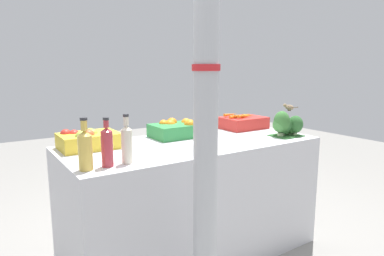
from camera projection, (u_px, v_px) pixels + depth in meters
ground_plane at (192, 251)px, 2.54m from camera, size 10.00×10.00×0.00m
market_table at (192, 198)px, 2.47m from camera, size 1.78×0.79×0.83m
support_pole at (206, 94)px, 1.58m from camera, size 0.13×0.13×2.45m
apple_crate at (88, 139)px, 2.20m from camera, size 0.37×0.27×0.13m
orange_crate at (178, 129)px, 2.57m from camera, size 0.37×0.27×0.14m
carrot_crate at (243, 122)px, 2.92m from camera, size 0.37×0.27×0.13m
broccoli_pile at (286, 125)px, 2.58m from camera, size 0.24×0.18×0.20m
juice_bottle_golden at (85, 149)px, 1.72m from camera, size 0.07×0.07×0.27m
juice_bottle_ruby at (107, 146)px, 1.79m from camera, size 0.06×0.06×0.26m
juice_bottle_cloudy at (127, 143)px, 1.85m from camera, size 0.06×0.06×0.27m
pickle_jar at (210, 141)px, 2.16m from camera, size 0.10×0.10×0.11m
sparrow_bird at (289, 107)px, 2.55m from camera, size 0.04×0.14×0.05m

